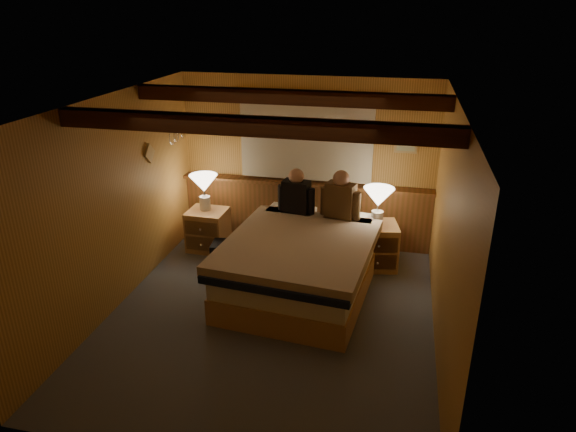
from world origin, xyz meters
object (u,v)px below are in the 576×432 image
(nightstand_right, at_px, (375,246))
(lamp_left, at_px, (204,185))
(person_left, at_px, (296,194))
(duffel_bag, at_px, (232,254))
(lamp_right, at_px, (378,199))
(person_right, at_px, (340,198))
(bed, at_px, (301,264))
(nightstand_left, at_px, (208,230))

(nightstand_right, distance_m, lamp_left, 2.49)
(person_left, height_order, duffel_bag, person_left)
(lamp_left, bearing_deg, lamp_right, -2.05)
(nightstand_right, xyz_separation_m, person_right, (-0.48, -0.12, 0.68))
(nightstand_right, bearing_deg, bed, -146.03)
(lamp_left, xyz_separation_m, duffel_bag, (0.53, -0.45, -0.78))
(lamp_right, xyz_separation_m, person_right, (-0.47, -0.10, 0.02))
(nightstand_left, bearing_deg, bed, -28.40)
(bed, distance_m, nightstand_left, 1.77)
(nightstand_right, height_order, person_right, person_right)
(lamp_left, height_order, person_left, person_left)
(nightstand_right, xyz_separation_m, lamp_right, (-0.00, -0.02, 0.66))
(nightstand_right, relative_size, person_left, 1.03)
(nightstand_left, distance_m, nightstand_right, 2.37)
(nightstand_right, height_order, lamp_right, lamp_right)
(lamp_right, bearing_deg, person_right, -167.83)
(bed, xyz_separation_m, person_right, (0.36, 0.74, 0.60))
(person_right, bearing_deg, person_left, -170.90)
(nightstand_left, height_order, nightstand_right, nightstand_right)
(lamp_left, bearing_deg, person_right, -5.57)
(duffel_bag, bearing_deg, nightstand_right, 4.56)
(person_right, bearing_deg, nightstand_left, -170.58)
(nightstand_right, xyz_separation_m, lamp_left, (-2.41, 0.07, 0.64))
(nightstand_right, height_order, lamp_left, lamp_left)
(bed, bearing_deg, person_right, 69.88)
(bed, bearing_deg, lamp_right, 51.08)
(lamp_right, bearing_deg, duffel_bag, -168.87)
(person_left, bearing_deg, nightstand_left, -175.25)
(bed, relative_size, lamp_left, 4.47)
(nightstand_left, relative_size, duffel_bag, 1.03)
(bed, height_order, duffel_bag, bed)
(nightstand_left, height_order, lamp_right, lamp_right)
(lamp_left, xyz_separation_m, person_right, (1.93, -0.19, 0.04))
(bed, height_order, lamp_left, lamp_left)
(person_right, bearing_deg, lamp_right, 25.85)
(person_right, bearing_deg, nightstand_right, 27.95)
(duffel_bag, bearing_deg, lamp_right, 4.02)
(lamp_left, distance_m, person_right, 1.94)
(nightstand_right, xyz_separation_m, duffel_bag, (-1.87, -0.39, -0.14))
(person_right, bearing_deg, lamp_left, -171.90)
(nightstand_left, distance_m, duffel_bag, 0.65)
(person_left, bearing_deg, lamp_right, 11.83)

